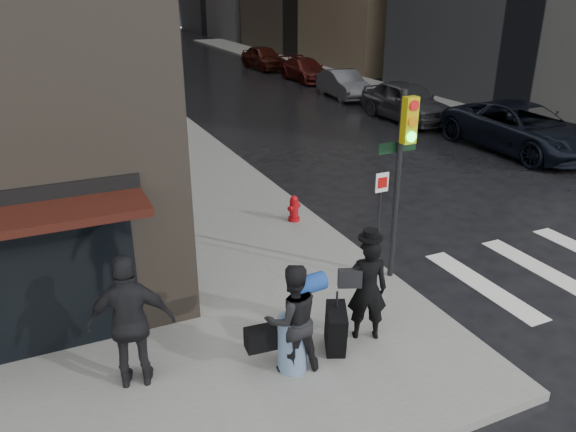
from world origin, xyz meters
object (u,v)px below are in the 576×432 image
object	(u,v)px
man_jeans	(292,319)
parked_car_3	(306,70)
man_greycoat	(131,322)
parked_car_0	(522,128)
traffic_light	(400,162)
fire_hydrant	(294,209)
parked_car_1	(406,101)
man_overcoat	(361,296)
parked_car_4	(264,58)
parked_car_2	(344,84)

from	to	relation	value
man_jeans	parked_car_3	world-z (taller)	man_jeans
man_greycoat	parked_car_0	size ratio (longest dim) A/B	0.34
traffic_light	fire_hydrant	bearing A→B (deg)	96.99
traffic_light	parked_car_0	world-z (taller)	traffic_light
parked_car_1	man_greycoat	bearing A→B (deg)	-137.47
man_overcoat	traffic_light	distance (m)	2.77
fire_hydrant	man_greycoat	bearing A→B (deg)	-135.79
man_jeans	traffic_light	world-z (taller)	traffic_light
man_greycoat	man_overcoat	bearing A→B (deg)	-172.14
traffic_light	parked_car_4	size ratio (longest dim) A/B	0.81
man_overcoat	parked_car_2	distance (m)	21.80
man_jeans	traffic_light	distance (m)	3.79
parked_car_4	parked_car_0	bearing A→B (deg)	-90.76
parked_car_1	parked_car_3	xyz separation A→B (m)	(0.75, 11.36, -0.17)
man_greycoat	parked_car_3	bearing A→B (deg)	-106.49
man_jeans	parked_car_0	xyz separation A→B (m)	(12.64, 7.88, -0.19)
parked_car_3	parked_car_4	distance (m)	5.69
parked_car_2	man_overcoat	bearing A→B (deg)	-113.49
parked_car_2	parked_car_4	world-z (taller)	parked_car_4
man_overcoat	parked_car_3	xyz separation A→B (m)	(11.23, 24.70, -0.31)
man_overcoat	parked_car_2	xyz separation A→B (m)	(10.63, 19.02, -0.28)
traffic_light	parked_car_4	world-z (taller)	traffic_light
man_jeans	parked_car_3	distance (m)	27.89
man_greycoat	parked_car_2	xyz separation A→B (m)	(14.14, 18.60, -0.49)
traffic_light	fire_hydrant	xyz separation A→B (m)	(-0.53, 3.42, -2.10)
parked_car_2	parked_car_3	world-z (taller)	parked_car_2
fire_hydrant	traffic_light	bearing A→B (deg)	-81.13
man_overcoat	parked_car_0	xyz separation A→B (m)	(11.32, 7.67, -0.14)
fire_hydrant	parked_car_1	xyz separation A→B (m)	(9.32, 8.39, 0.40)
fire_hydrant	parked_car_4	distance (m)	27.20
man_greycoat	parked_car_4	bearing A→B (deg)	-100.79
parked_car_0	parked_car_1	bearing A→B (deg)	97.77
traffic_light	parked_car_2	size ratio (longest dim) A/B	0.88
man_jeans	parked_car_1	world-z (taller)	man_jeans
traffic_light	parked_car_1	distance (m)	14.82
parked_car_2	parked_car_4	size ratio (longest dim) A/B	0.92
parked_car_1	fire_hydrant	bearing A→B (deg)	-138.23
parked_car_2	parked_car_0	bearing A→B (deg)	-80.82
traffic_light	parked_car_3	world-z (taller)	traffic_light
man_greycoat	parked_car_4	xyz separation A→B (m)	(14.32, 29.96, -0.40)
parked_car_1	man_jeans	bearing A→B (deg)	-131.24
man_greycoat	fire_hydrant	world-z (taller)	man_greycoat
man_greycoat	parked_car_4	world-z (taller)	man_greycoat
man_greycoat	parked_car_3	size ratio (longest dim) A/B	0.45
parked_car_0	parked_car_4	size ratio (longest dim) A/B	1.31
man_greycoat	parked_car_1	distance (m)	19.04
parked_car_0	man_jeans	bearing A→B (deg)	-148.77
man_overcoat	parked_car_4	size ratio (longest dim) A/B	0.43
parked_car_0	parked_car_3	size ratio (longest dim) A/B	1.30
fire_hydrant	parked_car_3	size ratio (longest dim) A/B	0.14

